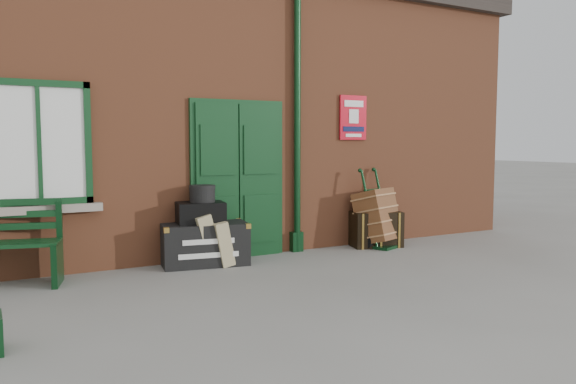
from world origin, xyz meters
TOP-DOWN VIEW (x-y plane):
  - ground at (0.00, 0.00)m, footprint 80.00×80.00m
  - station_building at (-0.00, 3.49)m, footprint 10.30×4.30m
  - houdini_trunk at (-0.90, 1.25)m, footprint 1.23×0.81m
  - strongbox at (-0.95, 1.25)m, footprint 0.69×0.55m
  - hatbox at (-0.92, 1.25)m, footprint 0.39×0.39m
  - suitcase_back at (-0.92, 1.20)m, footprint 0.38×0.50m
  - suitcase_front at (-0.74, 1.10)m, footprint 0.29×0.45m
  - porter_trolley at (1.97, 1.16)m, footprint 0.78×0.81m
  - dark_trunk at (1.97, 1.22)m, footprint 0.89×0.70m

SIDE VIEW (x-z plane):
  - ground at x=0.00m, z-range 0.00..0.00m
  - dark_trunk at x=1.97m, z-range 0.00..0.56m
  - houdini_trunk at x=-0.90m, z-range 0.00..0.57m
  - suitcase_front at x=-0.74m, z-range 0.00..0.61m
  - suitcase_back at x=-0.92m, z-range 0.00..0.72m
  - porter_trolley at x=1.97m, z-range -0.14..1.09m
  - strongbox at x=-0.95m, z-range 0.57..0.85m
  - hatbox at x=-0.92m, z-range 0.85..1.08m
  - station_building at x=0.00m, z-range -0.02..4.34m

